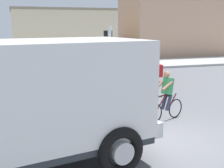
{
  "coord_description": "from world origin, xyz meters",
  "views": [
    {
      "loc": [
        -3.95,
        -7.32,
        3.23
      ],
      "look_at": [
        -0.79,
        2.5,
        1.2
      ],
      "focal_mm": 48.22,
      "sensor_mm": 36.0,
      "label": 1
    }
  ],
  "objects_px": {
    "truck_foreground": "(30,97)",
    "traffic_light_pole": "(109,61)",
    "cyclist": "(166,96)",
    "car_white_mid": "(126,67)"
  },
  "relations": [
    {
      "from": "truck_foreground",
      "to": "traffic_light_pole",
      "type": "height_order",
      "value": "traffic_light_pole"
    },
    {
      "from": "truck_foreground",
      "to": "cyclist",
      "type": "bearing_deg",
      "value": 26.0
    },
    {
      "from": "truck_foreground",
      "to": "cyclist",
      "type": "relative_size",
      "value": 3.37
    },
    {
      "from": "cyclist",
      "to": "car_white_mid",
      "type": "height_order",
      "value": "cyclist"
    },
    {
      "from": "cyclist",
      "to": "truck_foreground",
      "type": "bearing_deg",
      "value": -154.0
    },
    {
      "from": "truck_foreground",
      "to": "car_white_mid",
      "type": "bearing_deg",
      "value": 58.67
    },
    {
      "from": "car_white_mid",
      "to": "traffic_light_pole",
      "type": "bearing_deg",
      "value": -114.84
    },
    {
      "from": "truck_foreground",
      "to": "cyclist",
      "type": "height_order",
      "value": "truck_foreground"
    },
    {
      "from": "truck_foreground",
      "to": "traffic_light_pole",
      "type": "relative_size",
      "value": 1.81
    },
    {
      "from": "cyclist",
      "to": "traffic_light_pole",
      "type": "xyz_separation_m",
      "value": [
        -1.84,
        0.63,
        1.2
      ]
    }
  ]
}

